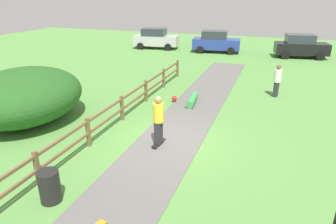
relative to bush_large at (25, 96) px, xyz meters
The scene contains 11 objects.
ground_plane 6.49m from the bush_large, ahead, with size 60.00×60.00×0.00m, color #568E42.
asphalt_path 6.49m from the bush_large, ahead, with size 2.40×28.00×0.02m, color #605E5B.
wooden_fence 3.82m from the bush_large, ahead, with size 0.12×18.12×1.10m.
bush_large is the anchor object (origin of this frame).
trash_bin 6.23m from the bush_large, 42.20° to the right, with size 0.56×0.56×0.90m, color black.
skater_riding 6.14m from the bush_large, ahead, with size 0.41×0.82×1.85m.
skater_fallen 7.56m from the bush_large, 36.56° to the left, with size 1.30×1.62×0.36m.
bystander_white 12.21m from the bush_large, 35.29° to the left, with size 0.47×0.47×1.71m.
parked_car_black 21.78m from the bush_large, 57.94° to the left, with size 4.42×2.52×1.92m.
parked_car_silver 18.52m from the bush_large, 94.55° to the left, with size 4.38×2.41×1.92m.
parked_car_blue 18.98m from the bush_large, 76.57° to the left, with size 4.36×2.36×1.92m.
Camera 1 is at (3.44, -9.67, 5.26)m, focal length 32.80 mm.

